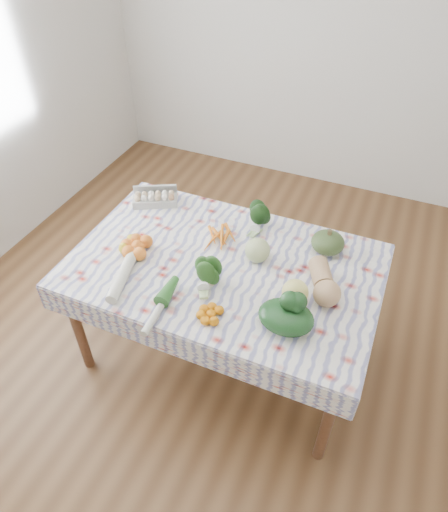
{
  "coord_description": "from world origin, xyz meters",
  "views": [
    {
      "loc": [
        0.71,
        -1.66,
        2.45
      ],
      "look_at": [
        0.0,
        0.0,
        0.82
      ],
      "focal_mm": 32.0,
      "sensor_mm": 36.0,
      "label": 1
    }
  ],
  "objects_px": {
    "butternut_squash": "(324,281)",
    "dining_table": "(224,275)",
    "egg_carton": "(155,200)",
    "kabocha_squash": "(328,242)",
    "cabbage": "(257,250)",
    "grapefruit": "(295,292)"
  },
  "relations": [
    {
      "from": "grapefruit",
      "to": "dining_table",
      "type": "bearing_deg",
      "value": 164.95
    },
    {
      "from": "dining_table",
      "to": "grapefruit",
      "type": "bearing_deg",
      "value": -15.05
    },
    {
      "from": "kabocha_squash",
      "to": "cabbage",
      "type": "height_order",
      "value": "cabbage"
    },
    {
      "from": "egg_carton",
      "to": "butternut_squash",
      "type": "distance_m",
      "value": 1.2
    },
    {
      "from": "butternut_squash",
      "to": "dining_table",
      "type": "bearing_deg",
      "value": 156.92
    },
    {
      "from": "cabbage",
      "to": "grapefruit",
      "type": "relative_size",
      "value": 1.04
    },
    {
      "from": "kabocha_squash",
      "to": "grapefruit",
      "type": "distance_m",
      "value": 0.44
    },
    {
      "from": "egg_carton",
      "to": "kabocha_squash",
      "type": "height_order",
      "value": "kabocha_squash"
    },
    {
      "from": "egg_carton",
      "to": "cabbage",
      "type": "bearing_deg",
      "value": -43.91
    },
    {
      "from": "cabbage",
      "to": "grapefruit",
      "type": "distance_m",
      "value": 0.35
    },
    {
      "from": "grapefruit",
      "to": "kabocha_squash",
      "type": "bearing_deg",
      "value": 82.65
    },
    {
      "from": "butternut_squash",
      "to": "grapefruit",
      "type": "height_order",
      "value": "butternut_squash"
    },
    {
      "from": "egg_carton",
      "to": "butternut_squash",
      "type": "xyz_separation_m",
      "value": [
        1.15,
        -0.32,
        0.03
      ]
    },
    {
      "from": "dining_table",
      "to": "kabocha_squash",
      "type": "height_order",
      "value": "kabocha_squash"
    },
    {
      "from": "kabocha_squash",
      "to": "cabbage",
      "type": "xyz_separation_m",
      "value": [
        -0.33,
        -0.22,
        0.01
      ]
    },
    {
      "from": "butternut_squash",
      "to": "grapefruit",
      "type": "xyz_separation_m",
      "value": [
        -0.11,
        -0.13,
        -0.0
      ]
    },
    {
      "from": "dining_table",
      "to": "butternut_squash",
      "type": "relative_size",
      "value": 5.4
    },
    {
      "from": "dining_table",
      "to": "cabbage",
      "type": "distance_m",
      "value": 0.24
    },
    {
      "from": "grapefruit",
      "to": "butternut_squash",
      "type": "bearing_deg",
      "value": 49.51
    },
    {
      "from": "dining_table",
      "to": "egg_carton",
      "type": "bearing_deg",
      "value": 151.26
    },
    {
      "from": "dining_table",
      "to": "grapefruit",
      "type": "height_order",
      "value": "grapefruit"
    },
    {
      "from": "egg_carton",
      "to": "dining_table",
      "type": "bearing_deg",
      "value": -55.69
    }
  ]
}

